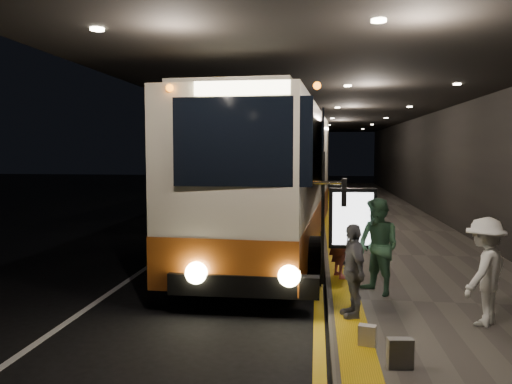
# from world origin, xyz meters

# --- Properties ---
(ground) EXTENTS (90.00, 90.00, 0.00)m
(ground) POSITION_xyz_m (0.00, 0.00, 0.00)
(ground) COLOR black
(lane_line_white) EXTENTS (0.12, 50.00, 0.01)m
(lane_line_white) POSITION_xyz_m (-1.80, 5.00, 0.01)
(lane_line_white) COLOR silver
(lane_line_white) RESTS_ON ground
(kerb_stripe_yellow) EXTENTS (0.18, 50.00, 0.01)m
(kerb_stripe_yellow) POSITION_xyz_m (2.35, 5.00, 0.01)
(kerb_stripe_yellow) COLOR gold
(kerb_stripe_yellow) RESTS_ON ground
(sidewalk) EXTENTS (4.50, 50.00, 0.15)m
(sidewalk) POSITION_xyz_m (4.75, 5.00, 0.07)
(sidewalk) COLOR #514C44
(sidewalk) RESTS_ON ground
(tactile_strip) EXTENTS (0.50, 50.00, 0.01)m
(tactile_strip) POSITION_xyz_m (2.85, 5.00, 0.16)
(tactile_strip) COLOR gold
(tactile_strip) RESTS_ON sidewalk
(terminal_wall) EXTENTS (0.10, 50.00, 6.00)m
(terminal_wall) POSITION_xyz_m (7.00, 5.00, 3.00)
(terminal_wall) COLOR black
(terminal_wall) RESTS_ON ground
(support_columns) EXTENTS (0.80, 24.80, 4.40)m
(support_columns) POSITION_xyz_m (-1.50, 4.00, 2.20)
(support_columns) COLOR black
(support_columns) RESTS_ON ground
(canopy) EXTENTS (9.00, 50.00, 0.40)m
(canopy) POSITION_xyz_m (2.50, 5.00, 4.60)
(canopy) COLOR black
(canopy) RESTS_ON support_columns
(coach_main) EXTENTS (3.37, 12.87, 3.98)m
(coach_main) POSITION_xyz_m (1.07, 2.20, 1.91)
(coach_main) COLOR beige
(coach_main) RESTS_ON ground
(coach_second) EXTENTS (2.55, 11.43, 3.58)m
(coach_second) POSITION_xyz_m (0.87, 18.58, 1.72)
(coach_second) COLOR beige
(coach_second) RESTS_ON ground
(passenger_boarding) EXTENTS (0.62, 0.76, 1.78)m
(passenger_boarding) POSITION_xyz_m (2.80, -1.61, 1.04)
(passenger_boarding) COLOR #C85D72
(passenger_boarding) RESTS_ON sidewalk
(passenger_waiting_green) EXTENTS (0.97, 1.03, 1.81)m
(passenger_waiting_green) POSITION_xyz_m (3.44, -2.79, 1.06)
(passenger_waiting_green) COLOR #396849
(passenger_waiting_green) RESTS_ON sidewalk
(passenger_waiting_white) EXTENTS (1.08, 1.15, 1.68)m
(passenger_waiting_white) POSITION_xyz_m (4.88, -4.27, 0.99)
(passenger_waiting_white) COLOR white
(passenger_waiting_white) RESTS_ON sidewalk
(passenger_waiting_grey) EXTENTS (0.64, 0.97, 1.52)m
(passenger_waiting_grey) POSITION_xyz_m (2.88, -4.14, 0.91)
(passenger_waiting_grey) COLOR #4F4F55
(passenger_waiting_grey) RESTS_ON sidewalk
(bag_polka) EXTENTS (0.32, 0.17, 0.38)m
(bag_polka) POSITION_xyz_m (3.34, -6.03, 0.34)
(bag_polka) COLOR black
(bag_polka) RESTS_ON sidewalk
(bag_plain) EXTENTS (0.26, 0.19, 0.29)m
(bag_plain) POSITION_xyz_m (3.00, -5.36, 0.30)
(bag_plain) COLOR beige
(bag_plain) RESTS_ON sidewalk
(info_sign) EXTENTS (0.93, 0.16, 1.96)m
(info_sign) POSITION_xyz_m (3.00, -2.28, 1.47)
(info_sign) COLOR black
(info_sign) RESTS_ON sidewalk
(stanchion_post) EXTENTS (0.05, 0.05, 1.06)m
(stanchion_post) POSITION_xyz_m (2.75, -0.89, 0.68)
(stanchion_post) COLOR black
(stanchion_post) RESTS_ON sidewalk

